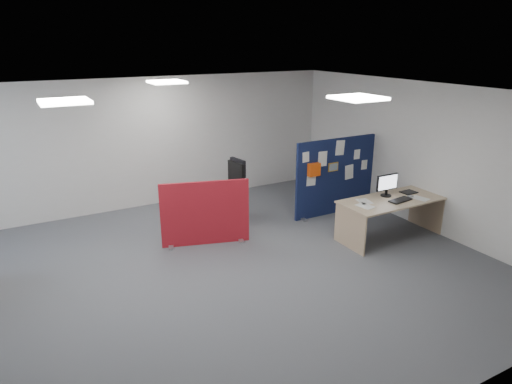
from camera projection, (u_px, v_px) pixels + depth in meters
name	position (u px, v px, depth m)	size (l,w,h in m)	color
floor	(199.00, 278.00, 6.88)	(9.00, 9.00, 0.00)	#505358
ceiling	(190.00, 96.00, 6.02)	(9.00, 7.00, 0.02)	white
wall_back	(132.00, 145.00, 9.35)	(9.00, 0.02, 2.70)	silver
wall_front	(361.00, 320.00, 3.54)	(9.00, 0.02, 2.70)	silver
wall_right	(421.00, 156.00, 8.50)	(0.02, 7.00, 2.70)	silver
ceiling_lights	(195.00, 92.00, 6.73)	(4.10, 4.10, 0.04)	white
navy_divider	(335.00, 176.00, 9.20)	(1.89, 0.30, 1.56)	#10143D
main_desk	(389.00, 207.00, 8.14)	(1.90, 0.84, 0.73)	tan
monitor_main	(387.00, 184.00, 8.14)	(0.46, 0.19, 0.41)	black
keyboard	(400.00, 200.00, 7.97)	(0.45, 0.18, 0.03)	black
mouse	(410.00, 196.00, 8.15)	(0.10, 0.06, 0.03)	#A0A1A5
paper_tray	(409.00, 192.00, 8.40)	(0.28, 0.22, 0.01)	black
red_divider	(205.00, 214.00, 7.84)	(1.48, 0.48, 1.14)	maroon
office_chair	(231.00, 188.00, 8.82)	(0.80, 0.79, 1.21)	black
desk_papers	(384.00, 202.00, 7.92)	(1.39, 0.69, 0.00)	white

